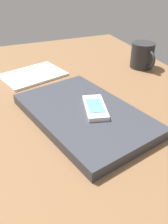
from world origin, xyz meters
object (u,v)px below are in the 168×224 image
Objects in this scene: laptop_closed at (84,114)px; notepad at (33,75)px; coffee_mug at (143,55)px; cell_phone_on_laptop at (94,108)px.

laptop_closed is 1.77× the size of notepad.
coffee_mug is (-23.73, 32.58, 3.19)cm from laptop_closed.
laptop_closed is at bearing -106.88° from cell_phone_on_laptop.
laptop_closed reaches higher than notepad.
coffee_mug reaches higher than cell_phone_on_laptop.
cell_phone_on_laptop is 1.03× the size of coffee_mug.
notepad is (-31.50, -8.68, -2.74)cm from cell_phone_on_laptop.
laptop_closed is 3.08× the size of coffee_mug.
laptop_closed is 40.43cm from coffee_mug.
coffee_mug is at bearing 128.97° from cell_phone_on_laptop.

